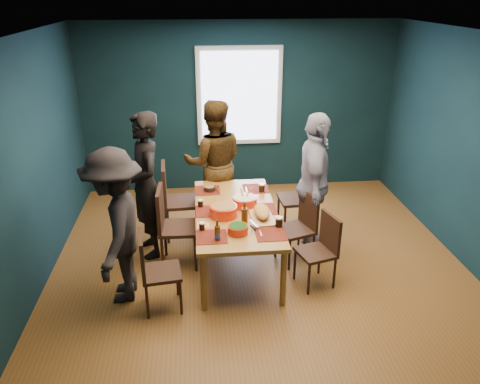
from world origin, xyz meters
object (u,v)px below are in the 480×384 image
(chair_right_mid, at_px, (301,222))
(person_back, at_px, (214,163))
(bowl_dumpling, at_px, (245,201))
(chair_right_far, at_px, (303,192))
(chair_left_mid, at_px, (170,221))
(chair_left_far, at_px, (174,195))
(person_right, at_px, (314,185))
(person_far_left, at_px, (146,186))
(person_near_left, at_px, (116,227))
(cutting_board, at_px, (262,213))
(chair_right_near, at_px, (322,245))
(bowl_salad, at_px, (223,210))
(chair_left_near, at_px, (153,266))
(bowl_herbs, at_px, (238,229))
(dining_table, at_px, (236,215))

(chair_right_mid, height_order, person_back, person_back)
(bowl_dumpling, bearing_deg, chair_right_far, 38.06)
(chair_left_mid, height_order, chair_right_far, chair_left_mid)
(chair_left_far, height_order, person_right, person_right)
(chair_right_far, xyz_separation_m, person_far_left, (-2.05, -0.40, 0.35))
(person_near_left, distance_m, cutting_board, 1.61)
(chair_right_near, relative_size, person_far_left, 0.46)
(person_far_left, distance_m, person_near_left, 0.95)
(cutting_board, bearing_deg, person_far_left, 151.51)
(chair_right_near, bearing_deg, chair_left_mid, 145.02)
(chair_left_far, bearing_deg, chair_right_near, -40.31)
(person_right, relative_size, bowl_salad, 5.63)
(chair_left_near, height_order, person_near_left, person_near_left)
(chair_right_near, bearing_deg, bowl_herbs, 167.40)
(dining_table, height_order, chair_left_far, chair_left_far)
(dining_table, height_order, bowl_herbs, bowl_herbs)
(chair_left_mid, distance_m, bowl_dumpling, 0.92)
(person_near_left, distance_m, bowl_salad, 1.21)
(person_back, height_order, bowl_dumpling, person_back)
(chair_right_far, bearing_deg, person_far_left, -172.19)
(person_back, bearing_deg, person_far_left, 42.95)
(chair_right_mid, height_order, cutting_board, chair_right_mid)
(person_near_left, xyz_separation_m, bowl_dumpling, (1.41, 0.64, -0.06))
(chair_right_far, distance_m, bowl_salad, 1.48)
(bowl_salad, bearing_deg, cutting_board, -11.00)
(person_back, relative_size, person_near_left, 1.04)
(chair_right_mid, relative_size, bowl_salad, 2.73)
(chair_right_mid, relative_size, person_far_left, 0.48)
(chair_right_far, bearing_deg, bowl_salad, -144.45)
(cutting_board, bearing_deg, bowl_dumpling, 112.27)
(dining_table, relative_size, chair_left_near, 2.17)
(chair_left_mid, relative_size, chair_right_far, 1.03)
(person_far_left, relative_size, person_right, 1.02)
(chair_left_mid, height_order, person_back, person_back)
(chair_left_near, xyz_separation_m, bowl_herbs, (0.90, 0.23, 0.26))
(bowl_herbs, bearing_deg, person_right, 38.96)
(chair_left_mid, bearing_deg, bowl_dumpling, 4.17)
(chair_right_near, height_order, bowl_herbs, chair_right_near)
(bowl_salad, xyz_separation_m, bowl_herbs, (0.12, -0.43, -0.02))
(person_right, distance_m, bowl_dumpling, 0.90)
(chair_left_mid, xyz_separation_m, chair_right_far, (1.76, 0.71, -0.01))
(chair_right_far, height_order, bowl_salad, chair_right_far)
(chair_left_near, height_order, bowl_salad, chair_left_near)
(dining_table, xyz_separation_m, bowl_herbs, (-0.03, -0.56, 0.12))
(chair_left_mid, relative_size, person_right, 0.55)
(bowl_salad, relative_size, bowl_herbs, 1.45)
(dining_table, height_order, person_back, person_back)
(person_back, distance_m, person_right, 1.51)
(bowl_dumpling, bearing_deg, chair_right_mid, -6.63)
(person_near_left, bearing_deg, chair_right_far, 121.66)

